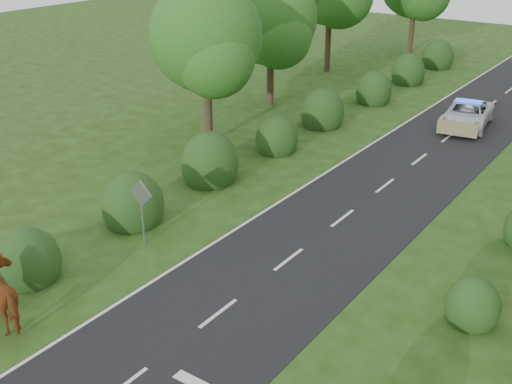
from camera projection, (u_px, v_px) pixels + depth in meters
The scene contains 9 objects.
ground at pixel (218, 314), 19.44m from camera, with size 120.00×120.00×0.00m, color #243E10.
road at pixel (411, 166), 30.68m from camera, with size 6.00×70.00×0.02m, color black.
road_markings at pixel (362, 171), 29.96m from camera, with size 4.96×70.00×0.01m.
hedgerow_left at pixel (260, 144), 31.32m from camera, with size 2.75×50.41×3.00m.
tree_left_a at pixel (208, 41), 31.29m from camera, with size 5.74×5.60×8.38m.
tree_left_b at pixel (273, 23), 38.19m from camera, with size 5.74×5.60×8.07m.
road_sign at pixel (141, 202), 22.89m from camera, with size 1.06×0.08×2.53m.
cow at pixel (10, 299), 18.75m from camera, with size 1.20×2.28×1.62m, color maroon.
police_van at pixel (467, 115), 35.91m from camera, with size 2.98×5.39×1.56m.
Camera 1 is at (10.27, -12.70, 11.23)m, focal length 45.00 mm.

